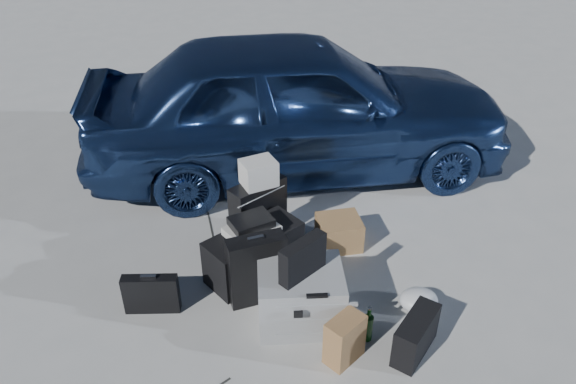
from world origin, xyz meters
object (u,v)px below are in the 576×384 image
object	(u,v)px
pelican_case	(300,296)
duffel_bag	(254,253)
car	(298,104)
briefcase	(151,294)
green_bottle	(368,324)
cardboard_box	(339,232)
suitcase_left	(257,269)
suitcase_right	(258,213)

from	to	relation	value
pelican_case	duffel_bag	world-z (taller)	pelican_case
car	pelican_case	bearing A→B (deg)	171.22
briefcase	green_bottle	size ratio (longest dim) A/B	1.43
cardboard_box	car	bearing A→B (deg)	80.22
briefcase	suitcase_left	size ratio (longest dim) A/B	0.72
suitcase_left	suitcase_right	size ratio (longest dim) A/B	0.95
suitcase_right	pelican_case	bearing A→B (deg)	-112.27
green_bottle	pelican_case	bearing A→B (deg)	133.58
duffel_bag	suitcase_left	bearing A→B (deg)	-124.09
car	suitcase_left	bearing A→B (deg)	162.22
pelican_case	green_bottle	bearing A→B (deg)	-26.44
cardboard_box	suitcase_right	bearing A→B (deg)	151.67
car	suitcase_right	world-z (taller)	car
car	suitcase_right	size ratio (longest dim) A/B	7.11
duffel_bag	pelican_case	bearing A→B (deg)	-96.68
briefcase	suitcase_left	distance (m)	0.78
pelican_case	briefcase	bearing A→B (deg)	171.79
pelican_case	suitcase_left	bearing A→B (deg)	142.22
suitcase_right	cardboard_box	size ratio (longest dim) A/B	1.66
car	green_bottle	distance (m)	2.51
suitcase_right	green_bottle	world-z (taller)	suitcase_right
cardboard_box	briefcase	bearing A→B (deg)	-175.03
briefcase	suitcase_right	world-z (taller)	suitcase_right
cardboard_box	pelican_case	bearing A→B (deg)	-135.31
suitcase_left	cardboard_box	xyz separation A→B (m)	(0.86, 0.33, -0.15)
duffel_bag	cardboard_box	distance (m)	0.78
car	green_bottle	size ratio (longest dim) A/B	14.87
pelican_case	cardboard_box	bearing A→B (deg)	64.68
cardboard_box	green_bottle	size ratio (longest dim) A/B	1.26
duffel_bag	green_bottle	size ratio (longest dim) A/B	2.76
suitcase_left	cardboard_box	world-z (taller)	suitcase_left
pelican_case	suitcase_right	distance (m)	0.98
pelican_case	green_bottle	distance (m)	0.51
suitcase_right	green_bottle	bearing A→B (deg)	-96.72
suitcase_left	cardboard_box	bearing A→B (deg)	24.67
duffel_bag	cardboard_box	world-z (taller)	duffel_bag
suitcase_left	cardboard_box	distance (m)	0.94
duffel_bag	briefcase	bearing A→B (deg)	169.47
briefcase	suitcase_left	xyz separation A→B (m)	(0.75, -0.19, 0.12)
car	pelican_case	size ratio (longest dim) A/B	7.03
pelican_case	green_bottle	xyz separation A→B (m)	(0.34, -0.36, -0.08)
briefcase	duffel_bag	size ratio (longest dim) A/B	0.52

